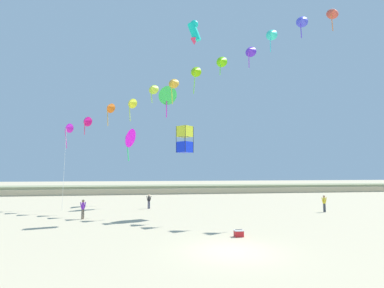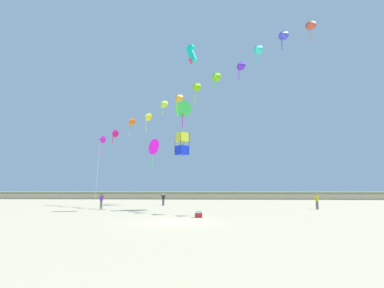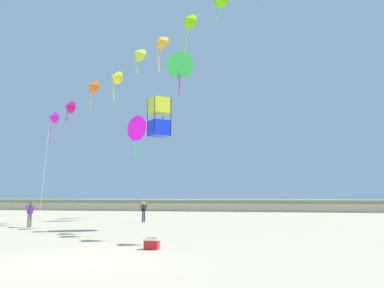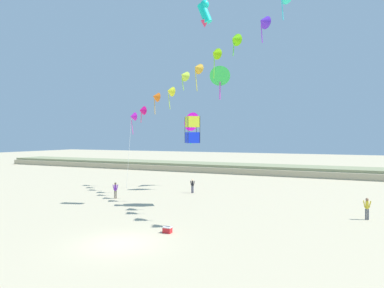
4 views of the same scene
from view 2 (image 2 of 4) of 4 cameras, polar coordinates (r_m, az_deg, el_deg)
The scene contains 11 objects.
ground_plane at distance 20.91m, azimuth -3.24°, elevation -14.64°, with size 240.00×240.00×0.00m, color #C1B28E.
dune_ridge at distance 64.25m, azimuth 1.48°, elevation -9.73°, with size 120.00×8.32×1.49m.
person_near_left at distance 35.47m, azimuth 22.69°, elevation -9.83°, with size 0.60×0.23×1.71m.
person_near_right at distance 39.98m, azimuth -5.48°, elevation -10.27°, with size 0.56×0.22×1.60m.
person_mid_center at distance 35.05m, azimuth -16.88°, elevation -10.15°, with size 0.47×0.48×1.69m.
kite_banner_string at distance 37.26m, azimuth -0.75°, elevation 10.12°, with size 27.33×12.81×19.70m.
large_kite_low_lead at distance 44.46m, azimuth -1.81°, elevation 6.81°, with size 2.88×2.47×4.22m.
large_kite_mid_trail at distance 45.84m, azimuth -7.64°, elevation -0.44°, with size 2.37×2.84×4.35m.
large_kite_high_solo at distance 33.22m, azimuth -1.93°, elevation 0.02°, with size 1.64×1.64×2.47m.
large_kite_outer_drift at distance 36.85m, azimuth -0.14°, elevation 16.84°, with size 1.50×1.00×2.51m.
beach_cooler at distance 23.98m, azimuth 1.28°, elevation -13.33°, with size 0.58×0.41×0.46m.
Camera 2 is at (2.46, -20.63, 2.29)m, focal length 28.00 mm.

